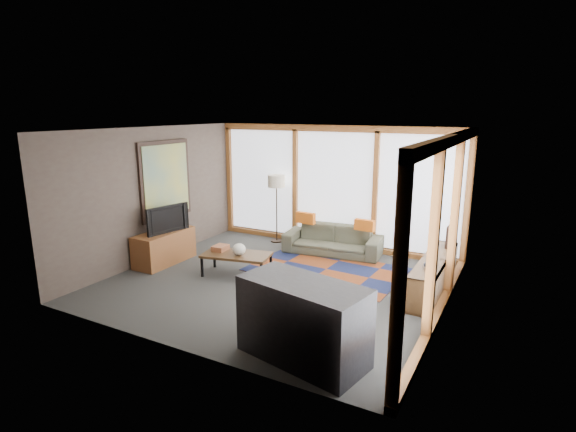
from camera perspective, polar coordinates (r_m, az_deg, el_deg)
The scene contains 17 objects.
ground at distance 7.84m, azimuth -1.41°, elevation -8.45°, with size 5.50×5.50×0.00m, color #31312F.
room_envelope at distance 7.67m, azimuth 3.83°, elevation 3.04°, with size 5.52×5.02×2.62m.
rug at distance 8.47m, azimuth 4.89°, elevation -6.76°, with size 2.74×1.76×0.01m, color maroon.
sofa at distance 9.31m, azimuth 5.70°, elevation -3.05°, with size 1.98×0.78×0.58m, color #383B2D.
pillow_left at distance 9.42m, azimuth 2.25°, elevation -0.24°, with size 0.42×0.13×0.23m, color #C45815.
pillow_right at distance 8.98m, azimuth 9.68°, elevation -1.15°, with size 0.40×0.12×0.22m, color #C45815.
floor_lamp at distance 9.99m, azimuth -1.46°, elevation 0.92°, with size 0.38×0.38×1.51m, color black, non-canonical shape.
coffee_table at distance 8.17m, azimuth -6.52°, elevation -6.12°, with size 1.20×0.60×0.40m, color #322014, non-canonical shape.
book_stack at distance 8.31m, azimuth -8.58°, elevation -4.03°, with size 0.23×0.28×0.09m, color brown.
vase at distance 8.01m, azimuth -6.25°, elevation -4.22°, with size 0.24×0.24×0.21m, color beige.
bookshelf at distance 7.80m, azimuth 18.00°, elevation -7.07°, with size 0.40×2.21×0.55m, color #322014, non-canonical shape.
bowl_a at distance 7.22m, azimuth 17.64°, elevation -5.94°, with size 0.21×0.21×0.10m, color black.
bowl_b at distance 7.48m, azimuth 17.78°, elevation -5.35°, with size 0.17×0.17×0.09m, color black.
shelf_picture at distance 8.37m, azimuth 19.72°, elevation -2.42°, with size 0.04×0.30×0.39m, color black.
tv_console at distance 9.04m, azimuth -15.42°, elevation -3.84°, with size 0.52×1.25×0.62m, color brown.
television at distance 8.88m, azimuth -15.33°, elevation -0.29°, with size 0.92×0.12×0.53m, color black.
bar_counter at distance 5.44m, azimuth 1.94°, elevation -13.19°, with size 1.53×0.71×0.97m, color black.
Camera 1 is at (3.62, -6.31, 2.92)m, focal length 28.00 mm.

